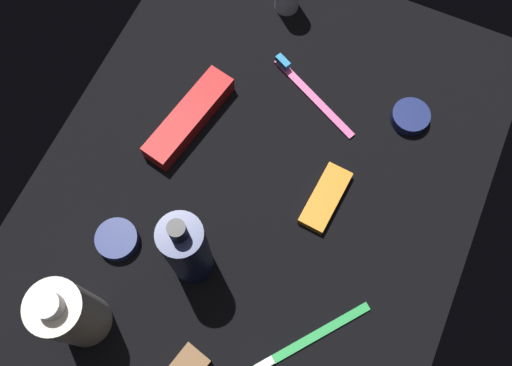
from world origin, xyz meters
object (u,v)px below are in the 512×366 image
(toothbrush_green, at_px, (306,341))
(snack_bar_orange, at_px, (325,198))
(lotion_bottle, at_px, (187,250))
(bodywash_bottle, at_px, (70,314))
(toothbrush_pink, at_px, (309,91))
(cream_tin_right, at_px, (410,117))
(toothpaste_box_red, at_px, (189,118))
(cream_tin_left, at_px, (117,240))

(toothbrush_green, xyz_separation_m, snack_bar_orange, (0.20, 0.05, 0.00))
(lotion_bottle, bearing_deg, bodywash_bottle, 143.30)
(bodywash_bottle, distance_m, toothbrush_pink, 0.48)
(bodywash_bottle, bearing_deg, snack_bar_orange, -38.08)
(toothbrush_green, xyz_separation_m, toothbrush_pink, (0.36, 0.14, 0.00))
(toothbrush_green, bearing_deg, cream_tin_right, -2.97)
(toothbrush_pink, height_order, snack_bar_orange, toothbrush_pink)
(bodywash_bottle, xyz_separation_m, toothpaste_box_red, (0.33, 0.01, -0.06))
(toothpaste_box_red, xyz_separation_m, snack_bar_orange, (-0.03, -0.24, -0.01))
(toothbrush_green, relative_size, snack_bar_orange, 1.44)
(bodywash_bottle, distance_m, snack_bar_orange, 0.39)
(lotion_bottle, distance_m, toothpaste_box_red, 0.24)
(bodywash_bottle, distance_m, toothbrush_green, 0.31)
(lotion_bottle, height_order, toothpaste_box_red, lotion_bottle)
(toothpaste_box_red, relative_size, snack_bar_orange, 1.69)
(lotion_bottle, bearing_deg, toothbrush_pink, -8.01)
(lotion_bottle, distance_m, toothbrush_green, 0.21)
(toothbrush_pink, relative_size, toothpaste_box_red, 0.95)
(cream_tin_left, bearing_deg, cream_tin_right, -41.77)
(toothbrush_pink, bearing_deg, toothbrush_green, -158.32)
(toothbrush_pink, distance_m, cream_tin_left, 0.37)
(toothbrush_pink, bearing_deg, snack_bar_orange, -149.85)
(toothpaste_box_red, distance_m, cream_tin_left, 0.21)
(bodywash_bottle, bearing_deg, toothpaste_box_red, 0.94)
(bodywash_bottle, distance_m, cream_tin_right, 0.57)
(snack_bar_orange, relative_size, cream_tin_left, 1.71)
(bodywash_bottle, distance_m, cream_tin_left, 0.14)
(toothbrush_green, distance_m, cream_tin_left, 0.30)
(toothpaste_box_red, xyz_separation_m, cream_tin_left, (-0.21, 0.01, -0.01))
(toothbrush_green, height_order, toothbrush_pink, same)
(cream_tin_left, distance_m, cream_tin_right, 0.48)
(toothbrush_green, bearing_deg, cream_tin_left, 86.34)
(lotion_bottle, relative_size, cream_tin_left, 3.18)
(snack_bar_orange, bearing_deg, toothpaste_box_red, 86.89)
(toothpaste_box_red, relative_size, cream_tin_right, 2.97)
(cream_tin_left, xyz_separation_m, cream_tin_right, (0.36, -0.32, -0.00))
(toothbrush_green, relative_size, toothbrush_pink, 0.90)
(toothpaste_box_red, xyz_separation_m, cream_tin_right, (0.15, -0.31, -0.01))
(lotion_bottle, bearing_deg, cream_tin_right, -31.02)
(lotion_bottle, height_order, cream_tin_right, lotion_bottle)
(bodywash_bottle, relative_size, toothpaste_box_red, 0.96)
(toothbrush_pink, relative_size, cream_tin_right, 2.82)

